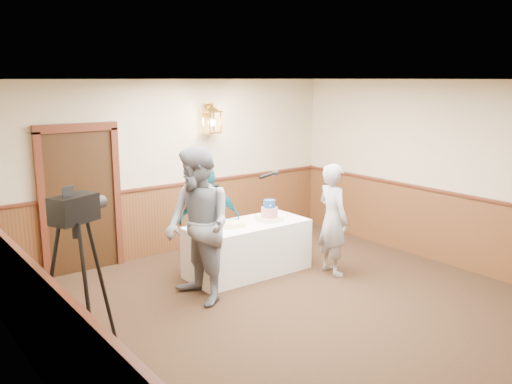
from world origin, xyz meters
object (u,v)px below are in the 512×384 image
display_table (248,248)px  interviewer (198,226)px  baker (333,219)px  assistant_p (210,219)px  sheet_cake_green (204,228)px  sheet_cake_yellow (233,225)px  tv_camera_rig (80,294)px  tiered_cake (269,213)px

display_table → interviewer: interviewer is taller
display_table → baker: size_ratio=1.10×
assistant_p → interviewer: bearing=73.2°
sheet_cake_green → baker: size_ratio=0.21×
display_table → interviewer: 1.36m
baker → assistant_p: baker is taller
display_table → sheet_cake_green: 0.83m
display_table → sheet_cake_yellow: (-0.28, -0.01, 0.41)m
tv_camera_rig → baker: bearing=-17.2°
display_table → tv_camera_rig: 3.17m
sheet_cake_green → baker: baker is taller
sheet_cake_yellow → sheet_cake_green: sheet_cake_green is taller
display_table → interviewer: size_ratio=0.90×
baker → tv_camera_rig: size_ratio=0.93×
sheet_cake_green → tv_camera_rig: 2.52m
sheet_cake_green → interviewer: 0.68m
tiered_cake → sheet_cake_yellow: 0.63m
tiered_cake → tv_camera_rig: bearing=-160.1°
sheet_cake_green → baker: 1.87m
baker → assistant_p: size_ratio=1.06×
display_table → sheet_cake_yellow: sheet_cake_yellow is taller
tv_camera_rig → assistant_p: bearing=9.6°
sheet_cake_green → tv_camera_rig: size_ratio=0.19×
baker → tv_camera_rig: tv_camera_rig is taller
sheet_cake_yellow → interviewer: interviewer is taller
interviewer → tv_camera_rig: 1.95m
display_table → tv_camera_rig: tv_camera_rig is taller
sheet_cake_yellow → baker: (1.25, -0.74, 0.03)m
interviewer → assistant_p: bearing=141.2°
baker → tv_camera_rig: 3.89m
tv_camera_rig → sheet_cake_green: bearing=6.2°
baker → display_table: bearing=60.9°
baker → assistant_p: bearing=56.4°
tiered_cake → display_table: bearing=167.3°
sheet_cake_yellow → tv_camera_rig: tv_camera_rig is taller
sheet_cake_green → sheet_cake_yellow: bearing=-6.7°
sheet_cake_yellow → interviewer: size_ratio=0.15×
assistant_p → tv_camera_rig: size_ratio=0.88×
interviewer → baker: size_ratio=1.23×
interviewer → assistant_p: (0.75, 0.93, -0.23)m
display_table → baker: baker is taller
sheet_cake_green → interviewer: bearing=-127.5°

